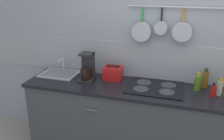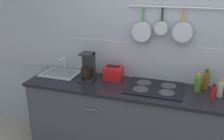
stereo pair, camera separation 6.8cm
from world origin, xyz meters
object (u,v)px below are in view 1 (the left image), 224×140
coffee_maker (87,69)px  bottle_hot_sauce (198,83)px  toaster (113,73)px  bottle_dish_soap (205,79)px  bottle_cooking_wine (220,88)px  bottle_sesame_oil (213,91)px

coffee_maker → bottle_hot_sauce: 1.22m
toaster → bottle_hot_sauce: bottle_hot_sauce is taller
coffee_maker → toaster: coffee_maker is taller
bottle_hot_sauce → bottle_dish_soap: bearing=51.3°
coffee_maker → toaster: (0.28, 0.09, -0.06)m
bottle_cooking_wine → toaster: bearing=175.7°
bottle_sesame_oil → bottle_cooking_wine: bearing=42.9°
bottle_hot_sauce → bottle_cooking_wine: bottle_hot_sauce is taller
coffee_maker → bottle_dish_soap: coffee_maker is taller
bottle_hot_sauce → coffee_maker: bearing=-176.9°
bottle_dish_soap → bottle_sesame_oil: bearing=-72.8°
bottle_cooking_wine → bottle_dish_soap: bearing=130.1°
coffee_maker → bottle_hot_sauce: bearing=3.1°
coffee_maker → bottle_cooking_wine: size_ratio=1.78×
bottle_hot_sauce → bottle_sesame_oil: 0.19m
bottle_sesame_oil → bottle_hot_sauce: bearing=140.4°
coffee_maker → bottle_hot_sauce: coffee_maker is taller
toaster → bottle_sesame_oil: size_ratio=1.53×
toaster → bottle_cooking_wine: bearing=-4.3°
bottle_hot_sauce → toaster: bearing=178.3°
toaster → bottle_dish_soap: bearing=4.0°
bottle_hot_sauce → bottle_dish_soap: 0.13m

